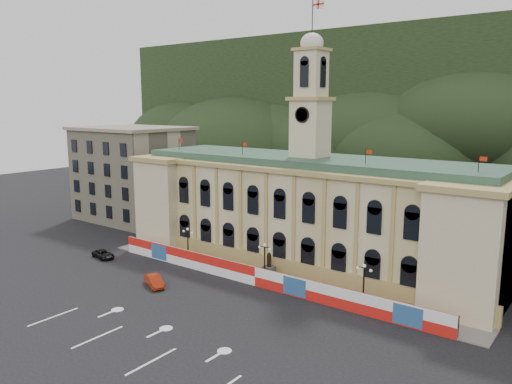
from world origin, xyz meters
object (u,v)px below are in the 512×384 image
Objects in this scene: lamp_center at (265,259)px; red_sedan at (154,281)px; black_suv at (103,254)px; statue at (269,271)px.

lamp_center is 1.11× the size of red_sedan.
lamp_center is 26.45m from black_suv.
lamp_center is 1.12× the size of black_suv.
red_sedan is 1.01× the size of black_suv.
lamp_center reaches higher than statue.
statue reaches higher than red_sedan.
statue is 26.60m from black_suv.
black_suv is at bearing 102.23° from red_sedan.
red_sedan is (-10.28, -9.94, -2.35)m from lamp_center.
red_sedan reaches higher than black_suv.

